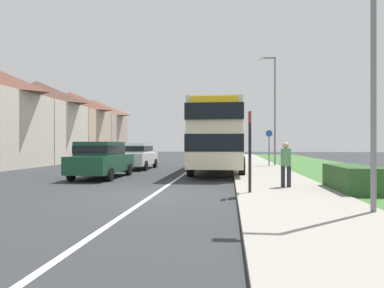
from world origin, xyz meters
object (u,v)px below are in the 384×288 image
(parked_car_dark_green, at_px, (102,158))
(cycle_route_sign, at_px, (269,147))
(parked_car_white, at_px, (137,155))
(pedestrian_at_stop, at_px, (286,162))
(double_decker_bus, at_px, (218,134))
(street_lamp_near, at_px, (368,31))
(bus_stop_sign, at_px, (250,146))
(street_lamp_mid, at_px, (273,104))

(parked_car_dark_green, distance_m, cycle_route_sign, 11.69)
(parked_car_white, relative_size, pedestrian_at_stop, 2.63)
(double_decker_bus, bearing_deg, street_lamp_near, -72.71)
(bus_stop_sign, xyz_separation_m, street_lamp_mid, (2.42, 13.81, 2.82))
(pedestrian_at_stop, relative_size, street_lamp_mid, 0.22)
(bus_stop_sign, bearing_deg, street_lamp_mid, 80.06)
(double_decker_bus, relative_size, pedestrian_at_stop, 6.16)
(double_decker_bus, xyz_separation_m, bus_stop_sign, (1.27, -9.07, -0.60))
(parked_car_white, relative_size, street_lamp_near, 0.62)
(parked_car_dark_green, bearing_deg, bus_stop_sign, -37.17)
(parked_car_dark_green, bearing_deg, cycle_route_sign, 42.57)
(pedestrian_at_stop, distance_m, cycle_route_sign, 11.47)
(parked_car_white, distance_m, street_lamp_near, 16.53)
(cycle_route_sign, xyz_separation_m, street_lamp_mid, (0.40, 0.91, 2.94))
(parked_car_dark_green, bearing_deg, street_lamp_near, -40.79)
(parked_car_white, distance_m, bus_stop_sign, 12.60)
(parked_car_white, xyz_separation_m, pedestrian_at_stop, (7.77, -9.35, 0.07))
(street_lamp_mid, bearing_deg, pedestrian_at_stop, -95.13)
(bus_stop_sign, bearing_deg, parked_car_white, 120.88)
(parked_car_white, bearing_deg, parked_car_dark_green, -91.19)
(double_decker_bus, bearing_deg, bus_stop_sign, -82.02)
(double_decker_bus, xyz_separation_m, parked_car_dark_green, (-5.31, -4.08, -1.21))
(parked_car_dark_green, xyz_separation_m, pedestrian_at_stop, (7.89, -3.54, 0.04))
(parked_car_white, bearing_deg, pedestrian_at_stop, -50.25)
(double_decker_bus, bearing_deg, pedestrian_at_stop, -71.26)
(street_lamp_near, xyz_separation_m, street_lamp_mid, (0.01, 16.58, 0.26))
(street_lamp_mid, bearing_deg, parked_car_dark_green, -135.59)
(cycle_route_sign, relative_size, street_lamp_mid, 0.33)
(street_lamp_mid, bearing_deg, parked_car_white, -161.29)
(cycle_route_sign, distance_m, street_lamp_mid, 3.10)
(pedestrian_at_stop, distance_m, street_lamp_mid, 12.86)
(pedestrian_at_stop, distance_m, street_lamp_near, 5.37)
(parked_car_dark_green, bearing_deg, pedestrian_at_stop, -24.13)
(double_decker_bus, height_order, parked_car_dark_green, double_decker_bus)
(cycle_route_sign, height_order, street_lamp_mid, street_lamp_mid)
(parked_car_dark_green, relative_size, cycle_route_sign, 1.82)
(parked_car_dark_green, distance_m, pedestrian_at_stop, 8.65)
(bus_stop_sign, height_order, street_lamp_near, street_lamp_near)
(parked_car_dark_green, distance_m, bus_stop_sign, 8.28)
(bus_stop_sign, relative_size, street_lamp_mid, 0.34)
(parked_car_dark_green, relative_size, street_lamp_mid, 0.60)
(parked_car_white, distance_m, cycle_route_sign, 8.75)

